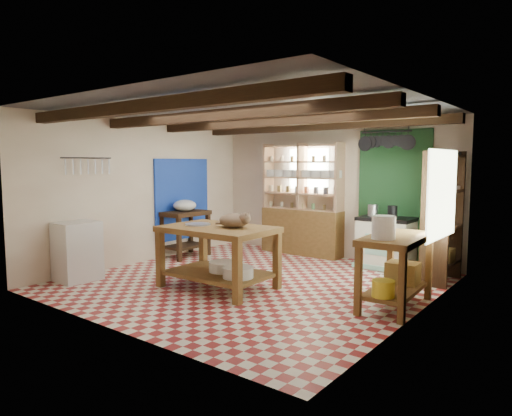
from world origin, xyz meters
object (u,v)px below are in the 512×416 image
Objects in this scene: white_cabinet at (77,251)px; cat at (233,221)px; stove at (386,243)px; right_counter at (396,271)px; work_table at (218,257)px; prep_table at (185,234)px.

cat reaches higher than white_cabinet.
stove is 2.02× the size of cat.
work_table is at bearing -166.28° from right_counter.
white_cabinet is 2.03× the size of cat.
right_counter is at bearing -65.33° from stove.
cat is (0.25, 0.06, 0.55)m from work_table.
stove is at bearing 60.37° from work_table.
cat is (2.27, 1.07, 0.55)m from white_cabinet.
right_counter is at bearing 5.79° from cat.
work_table is at bearing -178.69° from cat.
cat is at bearing -27.52° from prep_table.
stove is at bearing 23.10° from prep_table.
stove is 3.75m from prep_table.
white_cabinet is at bearing -161.41° from right_counter.
cat is (2.25, -1.19, 0.56)m from prep_table.
work_table is 0.61m from cat.
stove is (1.46, 2.69, -0.01)m from work_table.
work_table is 2.26m from white_cabinet.
stove is at bearing 48.65° from white_cabinet.
white_cabinet is (-2.02, -1.02, 0.01)m from work_table.
right_counter is at bearing 23.19° from white_cabinet.
work_table is 1.79× the size of prep_table.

